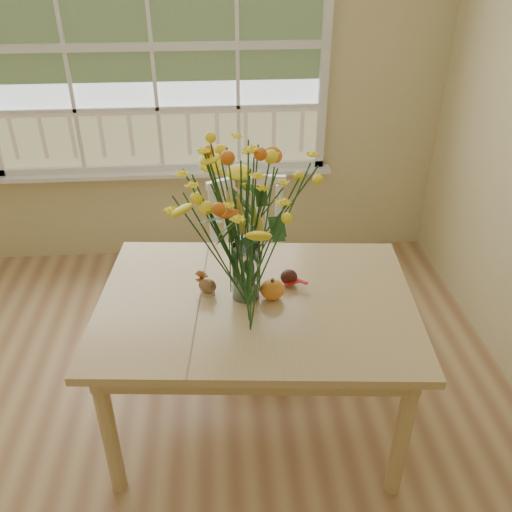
{
  "coord_description": "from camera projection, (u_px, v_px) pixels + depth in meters",
  "views": [
    {
      "loc": [
        0.39,
        -1.48,
        2.22
      ],
      "look_at": [
        0.54,
        0.52,
        0.99
      ],
      "focal_mm": 38.0,
      "sensor_mm": 36.0,
      "label": 1
    }
  ],
  "objects": [
    {
      "name": "dark_gourd",
      "position": [
        289.0,
        278.0,
        2.54
      ],
      "size": [
        0.13,
        0.09,
        0.07
      ],
      "color": "#38160F",
      "rests_on": "dining_table"
    },
    {
      "name": "wall_back",
      "position": [
        155.0,
        77.0,
        3.6
      ],
      "size": [
        4.0,
        0.02,
        2.7
      ],
      "primitive_type": "cube",
      "color": "beige",
      "rests_on": "floor"
    },
    {
      "name": "dining_table",
      "position": [
        256.0,
        316.0,
        2.51
      ],
      "size": [
        1.52,
        1.14,
        0.77
      ],
      "rotation": [
        0.0,
        0.0,
        -0.09
      ],
      "color": "tan",
      "rests_on": "floor"
    },
    {
      "name": "flower_vase",
      "position": [
        245.0,
        213.0,
        2.26
      ],
      "size": [
        0.59,
        0.59,
        0.7
      ],
      "color": "white",
      "rests_on": "dining_table"
    },
    {
      "name": "windsor_chair",
      "position": [
        250.0,
        255.0,
        3.21
      ],
      "size": [
        0.51,
        0.49,
        0.98
      ],
      "rotation": [
        0.0,
        0.0,
        0.14
      ],
      "color": "white",
      "rests_on": "floor"
    },
    {
      "name": "turkey_figurine",
      "position": [
        207.0,
        286.0,
        2.48
      ],
      "size": [
        0.1,
        0.09,
        0.11
      ],
      "rotation": [
        0.0,
        0.0,
        -0.39
      ],
      "color": "#CCB78C",
      "rests_on": "dining_table"
    },
    {
      "name": "window",
      "position": [
        152.0,
        50.0,
        3.47
      ],
      "size": [
        2.42,
        0.12,
        1.74
      ],
      "color": "silver",
      "rests_on": "wall_back"
    },
    {
      "name": "pumpkin",
      "position": [
        272.0,
        290.0,
        2.44
      ],
      "size": [
        0.11,
        0.11,
        0.09
      ],
      "primitive_type": "ellipsoid",
      "color": "orange",
      "rests_on": "dining_table"
    }
  ]
}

